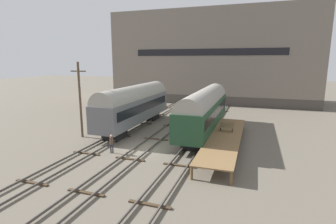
# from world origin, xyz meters

# --- Properties ---
(ground_plane) EXTENTS (200.00, 200.00, 0.00)m
(ground_plane) POSITION_xyz_m (0.00, 0.00, 0.00)
(ground_plane) COLOR #60594C
(track_left) EXTENTS (2.60, 60.00, 0.26)m
(track_left) POSITION_xyz_m (-4.28, 0.00, 0.14)
(track_left) COLOR #4C4742
(track_left) RESTS_ON ground
(track_middle) EXTENTS (2.60, 60.00, 0.26)m
(track_middle) POSITION_xyz_m (0.00, 0.00, 0.14)
(track_middle) COLOR #4C4742
(track_middle) RESTS_ON ground
(track_right) EXTENTS (2.60, 60.00, 0.26)m
(track_right) POSITION_xyz_m (4.28, 0.00, 0.14)
(track_right) COLOR #4C4742
(track_right) RESTS_ON ground
(train_car_green) EXTENTS (2.92, 16.09, 5.02)m
(train_car_green) POSITION_xyz_m (4.28, 6.93, 2.86)
(train_car_green) COLOR black
(train_car_green) RESTS_ON ground
(train_car_grey) EXTENTS (3.01, 15.18, 5.18)m
(train_car_grey) POSITION_xyz_m (-4.28, 6.92, 2.93)
(train_car_grey) COLOR black
(train_car_grey) RESTS_ON ground
(station_platform) EXTENTS (2.97, 15.76, 1.06)m
(station_platform) POSITION_xyz_m (7.08, 2.74, 0.98)
(station_platform) COLOR brown
(station_platform) RESTS_ON ground
(bench) EXTENTS (1.40, 0.40, 0.91)m
(bench) POSITION_xyz_m (7.01, 4.75, 1.54)
(bench) COLOR brown
(bench) RESTS_ON station_platform
(person_worker) EXTENTS (0.32, 0.32, 1.70)m
(person_worker) POSITION_xyz_m (-2.24, -2.08, 1.02)
(person_worker) COLOR #282833
(person_worker) RESTS_ON ground
(utility_pole) EXTENTS (1.80, 0.24, 8.00)m
(utility_pole) POSITION_xyz_m (-7.90, 1.35, 4.16)
(utility_pole) COLOR #473828
(utility_pole) RESTS_ON ground
(warehouse_building) EXTENTS (38.79, 13.16, 17.49)m
(warehouse_building) POSITION_xyz_m (0.83, 32.90, 8.75)
(warehouse_building) COLOR #46403A
(warehouse_building) RESTS_ON ground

